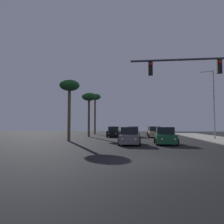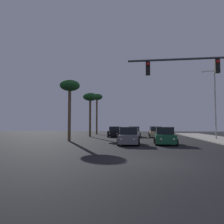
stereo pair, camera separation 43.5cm
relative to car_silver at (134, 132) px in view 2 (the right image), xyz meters
The scene contains 11 objects.
ground_plane 24.39m from the car_silver, 86.00° to the right, with size 120.00×120.00×0.00m, color black.
car_silver is the anchor object (origin of this frame).
car_grey 14.37m from the car_silver, 90.19° to the right, with size 2.04×4.31×1.68m.
car_green 14.08m from the car_silver, 76.09° to the right, with size 2.04×4.34×1.68m.
car_tan 3.50m from the car_silver, 17.31° to the right, with size 2.04×4.31×1.68m.
car_black 3.13m from the car_silver, behind, with size 2.04×4.33×1.68m.
car_red 5.05m from the car_silver, 47.72° to the left, with size 2.04×4.33×1.68m.
street_lamp 12.76m from the car_silver, 28.50° to the right, with size 1.74×0.24×9.00m.
palm_tree_mid 9.10m from the car_silver, behind, with size 2.40×2.40×7.26m.
palm_tree_far 14.33m from the car_silver, 130.25° to the left, with size 2.40×2.40×8.57m.
palm_tree_near 13.85m from the car_silver, 125.58° to the right, with size 2.40×2.40×7.32m.
Camera 2 is at (-0.56, -11.11, 1.82)m, focal length 35.00 mm.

